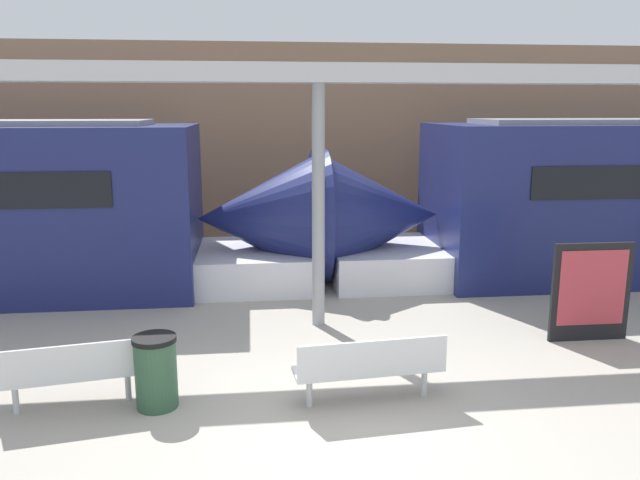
# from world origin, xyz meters

# --- Properties ---
(ground_plane) EXTENTS (60.00, 60.00, 0.00)m
(ground_plane) POSITION_xyz_m (0.00, 0.00, 0.00)
(ground_plane) COLOR #A8A093
(station_wall) EXTENTS (56.00, 0.20, 5.00)m
(station_wall) POSITION_xyz_m (0.00, 9.75, 2.50)
(station_wall) COLOR #937051
(station_wall) RESTS_ON ground_plane
(bench_near) EXTENTS (1.80, 0.60, 0.83)m
(bench_near) POSITION_xyz_m (0.47, 0.44, 0.49)
(bench_near) COLOR silver
(bench_near) RESTS_ON ground_plane
(bench_far) EXTENTS (1.58, 0.70, 0.83)m
(bench_far) POSITION_xyz_m (-2.96, 0.68, 0.48)
(bench_far) COLOR silver
(bench_far) RESTS_ON ground_plane
(trash_bin) EXTENTS (0.50, 0.50, 0.86)m
(trash_bin) POSITION_xyz_m (-2.00, 0.66, 0.43)
(trash_bin) COLOR #2D5138
(trash_bin) RESTS_ON ground_plane
(poster_board) EXTENTS (1.22, 0.07, 1.49)m
(poster_board) POSITION_xyz_m (4.10, 2.12, 0.75)
(poster_board) COLOR black
(poster_board) RESTS_ON ground_plane
(support_column_near) EXTENTS (0.20, 0.20, 3.78)m
(support_column_near) POSITION_xyz_m (0.17, 3.26, 1.89)
(support_column_near) COLOR gray
(support_column_near) RESTS_ON ground_plane
(canopy_beam) EXTENTS (28.00, 0.60, 0.28)m
(canopy_beam) POSITION_xyz_m (0.17, 3.26, 3.92)
(canopy_beam) COLOR #B7B7BC
(canopy_beam) RESTS_ON support_column_near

